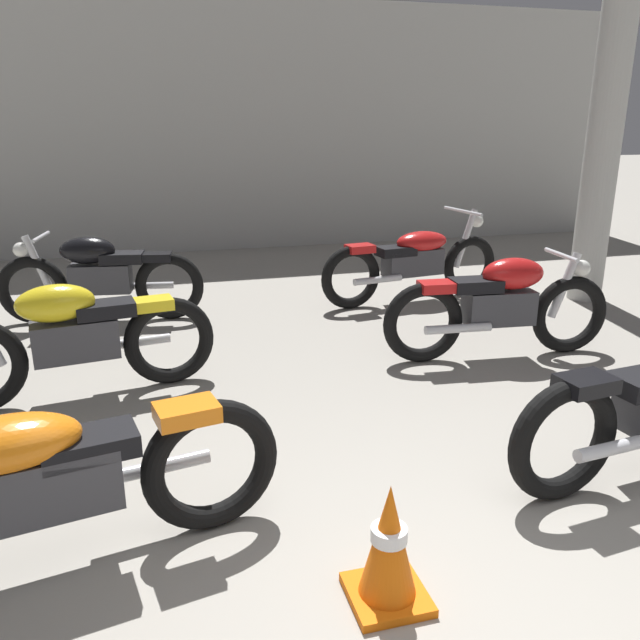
% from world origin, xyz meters
% --- Properties ---
extents(back_wall, '(13.30, 0.24, 3.60)m').
position_xyz_m(back_wall, '(0.00, 8.24, 1.80)').
color(back_wall, '#B2B2AD').
rests_on(back_wall, ground).
extents(support_pillar, '(0.36, 0.36, 3.20)m').
position_xyz_m(support_pillar, '(3.54, 4.24, 1.60)').
color(support_pillar, '#B2B2AD').
rests_on(support_pillar, ground).
extents(motorcycle_left_row_0, '(2.15, 0.76, 0.97)m').
position_xyz_m(motorcycle_left_row_0, '(-1.68, 0.99, 0.45)').
color(motorcycle_left_row_0, black).
rests_on(motorcycle_left_row_0, ground).
extents(motorcycle_left_row_1, '(1.96, 0.58, 0.88)m').
position_xyz_m(motorcycle_left_row_1, '(-1.69, 2.92, 0.46)').
color(motorcycle_left_row_1, black).
rests_on(motorcycle_left_row_1, ground).
extents(motorcycle_left_row_2, '(1.96, 0.52, 0.88)m').
position_xyz_m(motorcycle_left_row_2, '(-1.62, 4.79, 0.46)').
color(motorcycle_left_row_2, black).
rests_on(motorcycle_left_row_2, ground).
extents(motorcycle_right_row_1, '(1.97, 0.48, 0.88)m').
position_xyz_m(motorcycle_right_row_1, '(1.62, 2.86, 0.46)').
color(motorcycle_right_row_1, black).
rests_on(motorcycle_right_row_1, ground).
extents(motorcycle_right_row_2, '(2.16, 0.69, 0.97)m').
position_xyz_m(motorcycle_right_row_2, '(1.64, 4.66, 0.45)').
color(motorcycle_right_row_2, black).
rests_on(motorcycle_right_row_2, ground).
extents(traffic_cone, '(0.32, 0.32, 0.54)m').
position_xyz_m(traffic_cone, '(-0.30, 0.43, 0.26)').
color(traffic_cone, orange).
rests_on(traffic_cone, ground).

